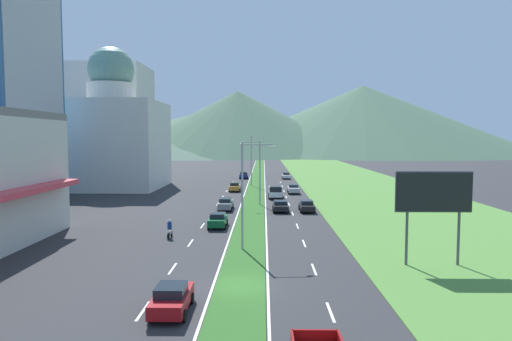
# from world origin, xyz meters

# --- Properties ---
(ground_plane) EXTENTS (600.00, 600.00, 0.00)m
(ground_plane) POSITION_xyz_m (0.00, 0.00, 0.00)
(ground_plane) COLOR #2D2D30
(grass_median) EXTENTS (3.20, 240.00, 0.06)m
(grass_median) POSITION_xyz_m (0.00, 60.00, 0.03)
(grass_median) COLOR #2D6023
(grass_median) RESTS_ON ground_plane
(grass_verge_right) EXTENTS (24.00, 240.00, 0.06)m
(grass_verge_right) POSITION_xyz_m (20.60, 60.00, 0.03)
(grass_verge_right) COLOR #518438
(grass_verge_right) RESTS_ON ground_plane
(lane_dash_left_2) EXTENTS (0.16, 2.80, 0.01)m
(lane_dash_left_2) POSITION_xyz_m (-5.10, -4.22, 0.01)
(lane_dash_left_2) COLOR silver
(lane_dash_left_2) RESTS_ON ground_plane
(lane_dash_left_3) EXTENTS (0.16, 2.80, 0.01)m
(lane_dash_left_3) POSITION_xyz_m (-5.10, 3.67, 0.01)
(lane_dash_left_3) COLOR silver
(lane_dash_left_3) RESTS_ON ground_plane
(lane_dash_left_4) EXTENTS (0.16, 2.80, 0.01)m
(lane_dash_left_4) POSITION_xyz_m (-5.10, 11.56, 0.01)
(lane_dash_left_4) COLOR silver
(lane_dash_left_4) RESTS_ON ground_plane
(lane_dash_left_5) EXTENTS (0.16, 2.80, 0.01)m
(lane_dash_left_5) POSITION_xyz_m (-5.10, 19.45, 0.01)
(lane_dash_left_5) COLOR silver
(lane_dash_left_5) RESTS_ON ground_plane
(lane_dash_left_6) EXTENTS (0.16, 2.80, 0.01)m
(lane_dash_left_6) POSITION_xyz_m (-5.10, 27.34, 0.01)
(lane_dash_left_6) COLOR silver
(lane_dash_left_6) RESTS_ON ground_plane
(lane_dash_left_7) EXTENTS (0.16, 2.80, 0.01)m
(lane_dash_left_7) POSITION_xyz_m (-5.10, 35.23, 0.01)
(lane_dash_left_7) COLOR silver
(lane_dash_left_7) RESTS_ON ground_plane
(lane_dash_left_8) EXTENTS (0.16, 2.80, 0.01)m
(lane_dash_left_8) POSITION_xyz_m (-5.10, 43.12, 0.01)
(lane_dash_left_8) COLOR silver
(lane_dash_left_8) RESTS_ON ground_plane
(lane_dash_left_9) EXTENTS (0.16, 2.80, 0.01)m
(lane_dash_left_9) POSITION_xyz_m (-5.10, 51.01, 0.01)
(lane_dash_left_9) COLOR silver
(lane_dash_left_9) RESTS_ON ground_plane
(lane_dash_left_10) EXTENTS (0.16, 2.80, 0.01)m
(lane_dash_left_10) POSITION_xyz_m (-5.10, 58.90, 0.01)
(lane_dash_left_10) COLOR silver
(lane_dash_left_10) RESTS_ON ground_plane
(lane_dash_left_11) EXTENTS (0.16, 2.80, 0.01)m
(lane_dash_left_11) POSITION_xyz_m (-5.10, 66.79, 0.01)
(lane_dash_left_11) COLOR silver
(lane_dash_left_11) RESTS_ON ground_plane
(lane_dash_right_2) EXTENTS (0.16, 2.80, 0.01)m
(lane_dash_right_2) POSITION_xyz_m (5.10, -4.22, 0.01)
(lane_dash_right_2) COLOR silver
(lane_dash_right_2) RESTS_ON ground_plane
(lane_dash_right_3) EXTENTS (0.16, 2.80, 0.01)m
(lane_dash_right_3) POSITION_xyz_m (5.10, 3.67, 0.01)
(lane_dash_right_3) COLOR silver
(lane_dash_right_3) RESTS_ON ground_plane
(lane_dash_right_4) EXTENTS (0.16, 2.80, 0.01)m
(lane_dash_right_4) POSITION_xyz_m (5.10, 11.56, 0.01)
(lane_dash_right_4) COLOR silver
(lane_dash_right_4) RESTS_ON ground_plane
(lane_dash_right_5) EXTENTS (0.16, 2.80, 0.01)m
(lane_dash_right_5) POSITION_xyz_m (5.10, 19.45, 0.01)
(lane_dash_right_5) COLOR silver
(lane_dash_right_5) RESTS_ON ground_plane
(lane_dash_right_6) EXTENTS (0.16, 2.80, 0.01)m
(lane_dash_right_6) POSITION_xyz_m (5.10, 27.34, 0.01)
(lane_dash_right_6) COLOR silver
(lane_dash_right_6) RESTS_ON ground_plane
(lane_dash_right_7) EXTENTS (0.16, 2.80, 0.01)m
(lane_dash_right_7) POSITION_xyz_m (5.10, 35.23, 0.01)
(lane_dash_right_7) COLOR silver
(lane_dash_right_7) RESTS_ON ground_plane
(lane_dash_right_8) EXTENTS (0.16, 2.80, 0.01)m
(lane_dash_right_8) POSITION_xyz_m (5.10, 43.12, 0.01)
(lane_dash_right_8) COLOR silver
(lane_dash_right_8) RESTS_ON ground_plane
(lane_dash_right_9) EXTENTS (0.16, 2.80, 0.01)m
(lane_dash_right_9) POSITION_xyz_m (5.10, 51.01, 0.01)
(lane_dash_right_9) COLOR silver
(lane_dash_right_9) RESTS_ON ground_plane
(lane_dash_right_10) EXTENTS (0.16, 2.80, 0.01)m
(lane_dash_right_10) POSITION_xyz_m (5.10, 58.90, 0.01)
(lane_dash_right_10) COLOR silver
(lane_dash_right_10) RESTS_ON ground_plane
(lane_dash_right_11) EXTENTS (0.16, 2.80, 0.01)m
(lane_dash_right_11) POSITION_xyz_m (5.10, 66.79, 0.01)
(lane_dash_right_11) COLOR silver
(lane_dash_right_11) RESTS_ON ground_plane
(edge_line_median_left) EXTENTS (0.16, 240.00, 0.01)m
(edge_line_median_left) POSITION_xyz_m (-1.75, 60.00, 0.01)
(edge_line_median_left) COLOR silver
(edge_line_median_left) RESTS_ON ground_plane
(edge_line_median_right) EXTENTS (0.16, 240.00, 0.01)m
(edge_line_median_right) POSITION_xyz_m (1.75, 60.00, 0.01)
(edge_line_median_right) COLOR silver
(edge_line_median_right) RESTS_ON ground_plane
(domed_building) EXTENTS (18.32, 18.32, 26.38)m
(domed_building) POSITION_xyz_m (-27.05, 56.03, 9.87)
(domed_building) COLOR silver
(domed_building) RESTS_ON ground_plane
(midrise_colored) EXTENTS (16.32, 16.32, 26.51)m
(midrise_colored) POSITION_xyz_m (-34.72, 79.18, 13.25)
(midrise_colored) COLOR silver
(midrise_colored) RESTS_ON ground_plane
(hill_far_left) EXTENTS (161.24, 161.24, 22.76)m
(hill_far_left) POSITION_xyz_m (-43.64, 236.91, 11.38)
(hill_far_left) COLOR #516B56
(hill_far_left) RESTS_ON ground_plane
(hill_far_center) EXTENTS (143.50, 143.50, 36.62)m
(hill_far_center) POSITION_xyz_m (-13.50, 231.67, 18.31)
(hill_far_center) COLOR #47664C
(hill_far_center) RESTS_ON ground_plane
(hill_far_right) EXTENTS (199.85, 199.85, 42.28)m
(hill_far_right) POSITION_xyz_m (63.69, 255.57, 21.14)
(hill_far_right) COLOR #47664C
(hill_far_right) RESTS_ON ground_plane
(street_lamp_near) EXTENTS (2.91, 0.40, 9.03)m
(street_lamp_near) POSITION_xyz_m (0.00, 9.32, 5.20)
(street_lamp_near) COLOR #99999E
(street_lamp_near) RESTS_ON ground_plane
(street_lamp_mid) EXTENTS (2.95, 0.36, 8.99)m
(street_lamp_mid) POSITION_xyz_m (0.63, 34.33, 5.19)
(street_lamp_mid) COLOR #99999E
(street_lamp_mid) RESTS_ON ground_plane
(street_lamp_far) EXTENTS (2.93, 0.44, 9.82)m
(street_lamp_far) POSITION_xyz_m (-0.65, 59.37, 5.62)
(street_lamp_far) COLOR #99999E
(street_lamp_far) RESTS_ON ground_plane
(billboard_roadside) EXTENTS (5.62, 0.28, 6.99)m
(billboard_roadside) POSITION_xyz_m (13.92, 4.72, 5.21)
(billboard_roadside) COLOR #4C4C51
(billboard_roadside) RESTS_ON ground_plane
(car_0) EXTENTS (1.87, 4.77, 1.56)m
(car_0) POSITION_xyz_m (-3.53, 30.21, 0.80)
(car_0) COLOR slate
(car_0) RESTS_ON ground_plane
(car_1) EXTENTS (2.04, 4.14, 1.39)m
(car_1) POSITION_xyz_m (3.65, 28.96, 0.72)
(car_1) COLOR black
(car_1) RESTS_ON ground_plane
(car_2) EXTENTS (1.85, 4.61, 1.44)m
(car_2) POSITION_xyz_m (6.68, 75.15, 0.74)
(car_2) COLOR silver
(car_2) RESTS_ON ground_plane
(car_3) EXTENTS (1.97, 4.52, 1.49)m
(car_3) POSITION_xyz_m (6.56, 47.97, 0.77)
(car_3) COLOR #B2B2B7
(car_3) RESTS_ON ground_plane
(car_4) EXTENTS (1.97, 4.29, 1.53)m
(car_4) POSITION_xyz_m (-3.16, 75.51, 0.78)
(car_4) COLOR navy
(car_4) RESTS_ON ground_plane
(car_5) EXTENTS (1.94, 4.08, 1.55)m
(car_5) POSITION_xyz_m (-3.48, -4.42, 0.79)
(car_5) COLOR maroon
(car_5) RESTS_ON ground_plane
(car_6) EXTENTS (1.91, 4.21, 1.54)m
(car_6) POSITION_xyz_m (-3.65, 50.73, 0.78)
(car_6) COLOR #C6842D
(car_6) RESTS_ON ground_plane
(car_7) EXTENTS (1.90, 4.15, 1.54)m
(car_7) POSITION_xyz_m (-3.36, 18.65, 0.78)
(car_7) COLOR #0C5128
(car_7) RESTS_ON ground_plane
(car_8) EXTENTS (1.91, 4.31, 1.42)m
(car_8) POSITION_xyz_m (7.02, 29.09, 0.73)
(car_8) COLOR black
(car_8) RESTS_ON ground_plane
(pickup_truck_1) EXTENTS (2.18, 5.40, 2.00)m
(pickup_truck_1) POSITION_xyz_m (3.30, 41.69, 0.98)
(pickup_truck_1) COLOR silver
(pickup_truck_1) RESTS_ON ground_plane
(motorcycle_rider) EXTENTS (0.36, 2.00, 1.80)m
(motorcycle_rider) POSITION_xyz_m (-7.37, 13.53, 0.75)
(motorcycle_rider) COLOR black
(motorcycle_rider) RESTS_ON ground_plane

